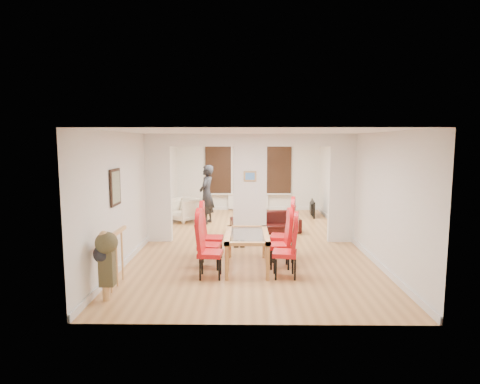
{
  "coord_description": "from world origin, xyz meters",
  "views": [
    {
      "loc": [
        -0.13,
        -9.57,
        2.43
      ],
      "look_at": [
        -0.25,
        0.6,
        1.13
      ],
      "focal_mm": 30.0,
      "sensor_mm": 36.0,
      "label": 1
    }
  ],
  "objects_px": {
    "person": "(207,194)",
    "dining_chair_rb": "(279,242)",
    "bottle": "(264,208)",
    "dining_chair_la": "(210,249)",
    "sofa": "(265,222)",
    "dining_table": "(247,251)",
    "dining_chair_ra": "(285,249)",
    "television": "(310,208)",
    "coffee_table": "(256,216)",
    "dining_chair_rc": "(282,233)",
    "armchair": "(183,210)",
    "dining_chair_lb": "(209,242)",
    "bowl": "(256,213)",
    "dining_chair_lc": "(212,234)"
  },
  "relations": [
    {
      "from": "dining_chair_lc",
      "to": "dining_chair_ra",
      "type": "distance_m",
      "value": 1.71
    },
    {
      "from": "bottle",
      "to": "television",
      "type": "bearing_deg",
      "value": 21.64
    },
    {
      "from": "dining_table",
      "to": "dining_chair_rc",
      "type": "height_order",
      "value": "dining_chair_rc"
    },
    {
      "from": "television",
      "to": "coffee_table",
      "type": "relative_size",
      "value": 1.01
    },
    {
      "from": "sofa",
      "to": "coffee_table",
      "type": "relative_size",
      "value": 2.05
    },
    {
      "from": "dining_chair_la",
      "to": "bottle",
      "type": "relative_size",
      "value": 3.42
    },
    {
      "from": "dining_chair_ra",
      "to": "armchair",
      "type": "xyz_separation_m",
      "value": [
        -2.58,
        5.03,
        -0.17
      ]
    },
    {
      "from": "television",
      "to": "bowl",
      "type": "relative_size",
      "value": 4.01
    },
    {
      "from": "dining_chair_ra",
      "to": "bowl",
      "type": "bearing_deg",
      "value": 103.28
    },
    {
      "from": "dining_chair_ra",
      "to": "dining_chair_rb",
      "type": "height_order",
      "value": "dining_chair_ra"
    },
    {
      "from": "coffee_table",
      "to": "bottle",
      "type": "relative_size",
      "value": 2.95
    },
    {
      "from": "dining_chair_lc",
      "to": "bowl",
      "type": "height_order",
      "value": "dining_chair_lc"
    },
    {
      "from": "person",
      "to": "dining_chair_rb",
      "type": "bearing_deg",
      "value": 36.91
    },
    {
      "from": "dining_chair_la",
      "to": "person",
      "type": "distance_m",
      "value": 4.79
    },
    {
      "from": "dining_chair_la",
      "to": "dining_chair_rb",
      "type": "relative_size",
      "value": 1.02
    },
    {
      "from": "dining_table",
      "to": "sofa",
      "type": "distance_m",
      "value": 3.13
    },
    {
      "from": "dining_chair_la",
      "to": "dining_chair_ra",
      "type": "height_order",
      "value": "same"
    },
    {
      "from": "dining_chair_rb",
      "to": "coffee_table",
      "type": "bearing_deg",
      "value": 89.87
    },
    {
      "from": "dining_chair_lc",
      "to": "bottle",
      "type": "distance_m",
      "value": 4.43
    },
    {
      "from": "coffee_table",
      "to": "bowl",
      "type": "bearing_deg",
      "value": -85.69
    },
    {
      "from": "television",
      "to": "dining_chair_rc",
      "type": "bearing_deg",
      "value": 169.04
    },
    {
      "from": "dining_chair_lc",
      "to": "dining_chair_rb",
      "type": "bearing_deg",
      "value": -17.57
    },
    {
      "from": "television",
      "to": "coffee_table",
      "type": "bearing_deg",
      "value": 111.87
    },
    {
      "from": "television",
      "to": "coffee_table",
      "type": "height_order",
      "value": "television"
    },
    {
      "from": "dining_chair_rc",
      "to": "bottle",
      "type": "relative_size",
      "value": 3.78
    },
    {
      "from": "dining_chair_la",
      "to": "sofa",
      "type": "relative_size",
      "value": 0.57
    },
    {
      "from": "dining_chair_lb",
      "to": "coffee_table",
      "type": "bearing_deg",
      "value": 84.81
    },
    {
      "from": "dining_chair_rc",
      "to": "dining_table",
      "type": "bearing_deg",
      "value": -132.42
    },
    {
      "from": "dining_chair_la",
      "to": "television",
      "type": "distance_m",
      "value": 6.51
    },
    {
      "from": "dining_chair_rc",
      "to": "television",
      "type": "xyz_separation_m",
      "value": [
        1.36,
        4.84,
        -0.31
      ]
    },
    {
      "from": "dining_chair_rc",
      "to": "armchair",
      "type": "distance_m",
      "value": 4.79
    },
    {
      "from": "dining_chair_la",
      "to": "armchair",
      "type": "distance_m",
      "value": 5.22
    },
    {
      "from": "bowl",
      "to": "armchair",
      "type": "bearing_deg",
      "value": -174.95
    },
    {
      "from": "dining_chair_ra",
      "to": "dining_chair_lb",
      "type": "bearing_deg",
      "value": 169.37
    },
    {
      "from": "armchair",
      "to": "bottle",
      "type": "height_order",
      "value": "armchair"
    },
    {
      "from": "sofa",
      "to": "bowl",
      "type": "xyz_separation_m",
      "value": [
        -0.19,
        1.64,
        -0.03
      ]
    },
    {
      "from": "television",
      "to": "dining_chair_lb",
      "type": "bearing_deg",
      "value": 157.19
    },
    {
      "from": "dining_chair_la",
      "to": "sofa",
      "type": "height_order",
      "value": "dining_chair_la"
    },
    {
      "from": "dining_chair_la",
      "to": "dining_chair_lb",
      "type": "bearing_deg",
      "value": 102.51
    },
    {
      "from": "armchair",
      "to": "dining_chair_lc",
      "type": "bearing_deg",
      "value": -35.03
    },
    {
      "from": "dining_chair_rb",
      "to": "coffee_table",
      "type": "relative_size",
      "value": 1.14
    },
    {
      "from": "dining_table",
      "to": "dining_chair_la",
      "type": "bearing_deg",
      "value": -140.95
    },
    {
      "from": "dining_chair_rc",
      "to": "armchair",
      "type": "bearing_deg",
      "value": 134.36
    },
    {
      "from": "person",
      "to": "bowl",
      "type": "distance_m",
      "value": 1.69
    },
    {
      "from": "dining_chair_lb",
      "to": "sofa",
      "type": "bearing_deg",
      "value": 75.1
    },
    {
      "from": "coffee_table",
      "to": "bottle",
      "type": "xyz_separation_m",
      "value": [
        0.24,
        -0.06,
        0.25
      ]
    },
    {
      "from": "dining_chair_lc",
      "to": "television",
      "type": "relative_size",
      "value": 1.18
    },
    {
      "from": "bottle",
      "to": "dining_chair_rb",
      "type": "bearing_deg",
      "value": -89.03
    },
    {
      "from": "armchair",
      "to": "person",
      "type": "xyz_separation_m",
      "value": [
        0.75,
        -0.32,
        0.51
      ]
    },
    {
      "from": "dining_chair_lb",
      "to": "coffee_table",
      "type": "height_order",
      "value": "dining_chair_lb"
    }
  ]
}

